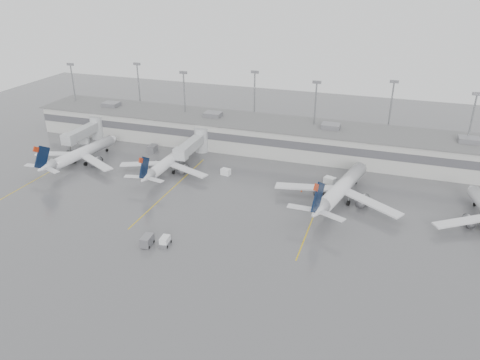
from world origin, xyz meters
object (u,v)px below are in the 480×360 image
(jet_mid_right, at_px, (340,189))
(baggage_tug, at_px, (165,242))
(jet_mid_left, at_px, (167,162))
(jet_far_left, at_px, (80,153))

(jet_mid_right, height_order, baggage_tug, jet_mid_right)
(baggage_tug, bearing_deg, jet_mid_left, 111.14)
(jet_far_left, height_order, jet_mid_right, jet_mid_right)
(baggage_tug, bearing_deg, jet_mid_right, 39.84)
(baggage_tug, bearing_deg, jet_far_left, 139.13)
(jet_far_left, relative_size, jet_mid_left, 1.07)
(jet_mid_right, bearing_deg, jet_mid_left, -170.66)
(jet_far_left, bearing_deg, baggage_tug, -27.67)
(jet_far_left, height_order, jet_mid_left, jet_far_left)
(jet_mid_left, height_order, jet_mid_right, jet_mid_right)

